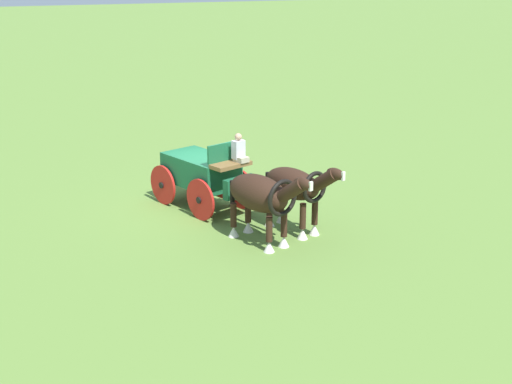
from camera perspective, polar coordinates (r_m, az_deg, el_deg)
name	(u,v)px	position (r m, az deg, el deg)	size (l,w,h in m)	color
ground_plane	(202,206)	(22.58, -4.42, -1.13)	(220.00, 220.00, 0.00)	olive
show_wagon	(204,173)	(22.11, -4.22, 1.55)	(5.43, 2.69, 2.60)	#195B38
draft_horse_near	(296,187)	(19.99, 3.25, 0.42)	(2.91, 1.52, 2.23)	#331E14
draft_horse_off	(261,196)	(19.14, 0.45, -0.31)	(3.08, 1.66, 2.25)	#331E14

